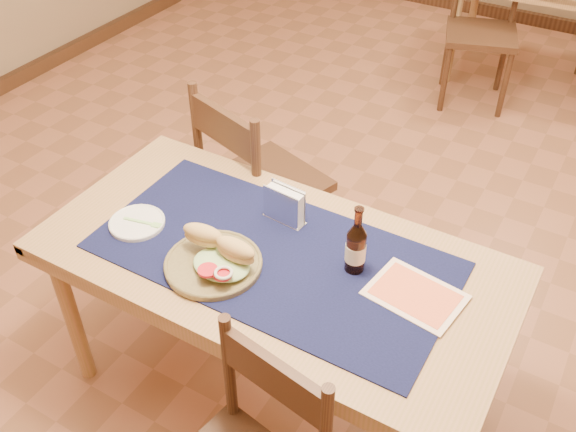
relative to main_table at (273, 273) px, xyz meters
The scene contains 11 objects.
main_table is the anchor object (origin of this frame).
placemat 0.09m from the main_table, ahead, with size 1.20×0.60×0.01m, color #10143D.
baseboard 1.01m from the main_table, 90.00° to the left, with size 6.00×7.00×0.10m.
chair_main_far 0.74m from the main_table, 126.98° to the left, with size 0.58×0.58×0.99m.
chair_back_near 2.79m from the main_table, 91.87° to the left, with size 0.56×0.56×0.97m.
sandwich_plate 0.23m from the main_table, 131.59° to the right, with size 0.32×0.32×0.12m.
side_plate 0.52m from the main_table, 167.59° to the right, with size 0.20×0.20×0.02m.
fork 0.48m from the main_table, 167.64° to the right, with size 0.14×0.05×0.00m.
beer_bottle 0.33m from the main_table, 15.82° to the left, with size 0.07×0.07×0.25m.
napkin_holder 0.24m from the main_table, 108.32° to the left, with size 0.16×0.07×0.14m.
menu_card 0.49m from the main_table, ahead, with size 0.31×0.25×0.01m.
Camera 1 is at (0.84, -2.13, 2.22)m, focal length 40.00 mm.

